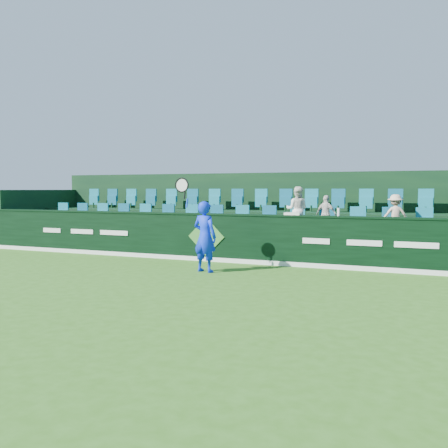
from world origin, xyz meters
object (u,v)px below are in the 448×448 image
at_px(spectator_left, 297,209).
at_px(tennis_player, 205,236).
at_px(drinks_bottle, 339,212).
at_px(spectator_middle, 326,214).
at_px(spectator_right, 395,215).
at_px(towel, 293,214).

bearing_deg(spectator_left, tennis_player, 55.17).
bearing_deg(drinks_bottle, spectator_middle, 115.50).
distance_m(spectator_left, spectator_right, 2.65).
bearing_deg(spectator_middle, tennis_player, 70.32).
distance_m(spectator_left, drinks_bottle, 1.77).
xyz_separation_m(spectator_left, spectator_middle, (0.83, 0.00, -0.12)).
bearing_deg(spectator_right, spectator_left, -15.49).
distance_m(spectator_right, drinks_bottle, 1.71).
bearing_deg(spectator_right, towel, 8.88).
bearing_deg(towel, tennis_player, -134.96).
relative_size(tennis_player, towel, 5.59).
distance_m(tennis_player, spectator_middle, 3.76).
xyz_separation_m(spectator_middle, drinks_bottle, (0.53, -1.12, 0.12)).
bearing_deg(spectator_right, spectator_middle, -15.49).
bearing_deg(spectator_middle, spectator_right, -159.80).
bearing_deg(spectator_right, tennis_player, 18.71).
distance_m(spectator_right, towel, 2.71).
bearing_deg(spectator_left, spectator_middle, 173.79).
height_order(spectator_left, towel, spectator_left).
bearing_deg(tennis_player, drinks_bottle, 30.78).
bearing_deg(tennis_player, towel, 45.04).
bearing_deg(towel, drinks_bottle, 0.00).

